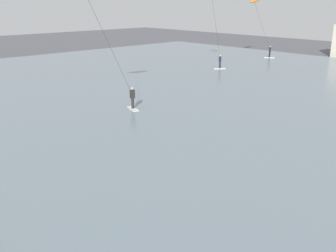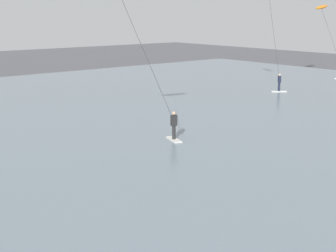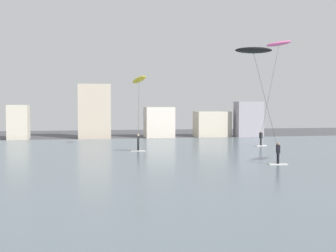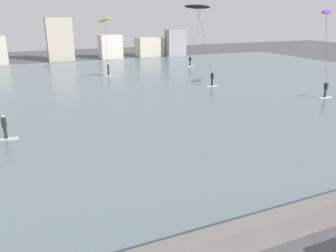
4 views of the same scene
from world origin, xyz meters
TOP-DOWN VIEW (x-y plane):
  - water_bay at (0.00, 30.93)m, footprint 84.00×52.00m
  - kitesurfer_orange at (-18.84, 48.96)m, footprint 3.77×3.17m

SIDE VIEW (x-z plane):
  - water_bay at x=0.00m, z-range 0.00..0.10m
  - kitesurfer_orange at x=-18.84m, z-range 2.86..10.87m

